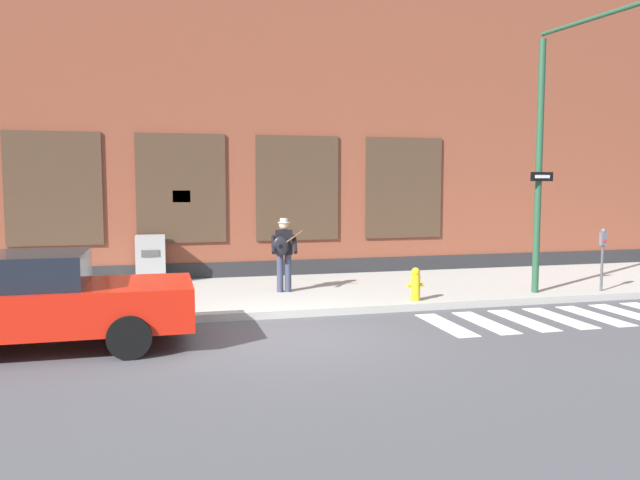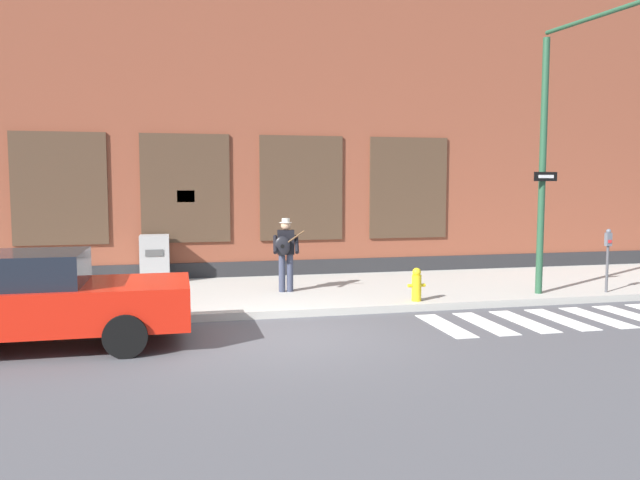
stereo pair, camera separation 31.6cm
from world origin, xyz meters
The scene contains 10 objects.
ground_plane centered at (0.00, 0.00, 0.00)m, with size 160.00×160.00×0.00m, color #4C4C51.
sidewalk centered at (0.00, 3.71, 0.08)m, with size 28.00×4.58×0.15m.
building_backdrop centered at (0.00, 8.00, 4.31)m, with size 28.00×4.06×8.63m.
crosswalk centered at (5.41, 0.13, 0.01)m, with size 5.20×1.90×0.01m.
red_car centered at (-3.91, 0.17, 0.77)m, with size 4.60×1.99×1.53m.
busker centered at (0.64, 3.47, 1.10)m, with size 0.72×0.59×1.67m.
traffic_light centered at (6.27, 0.82, 4.12)m, with size 0.82×3.42×5.77m.
parking_meter centered at (7.70, 1.82, 1.10)m, with size 0.13×0.11×1.44m.
utility_box centered at (-2.29, 5.55, 0.74)m, with size 0.71×0.60×1.18m.
fire_hydrant centered at (3.12, 1.78, 0.50)m, with size 0.38×0.20×0.70m.
Camera 1 is at (-2.02, -10.23, 2.62)m, focal length 35.00 mm.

